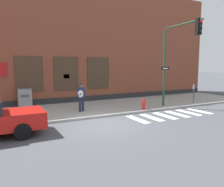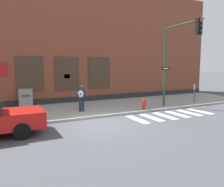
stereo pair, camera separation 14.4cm
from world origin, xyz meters
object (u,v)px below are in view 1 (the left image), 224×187
Objects in this scene: busker at (81,95)px; traffic_light at (177,51)px; parking_meter at (194,91)px; fire_hydrant at (144,104)px; utility_box at (25,98)px.

traffic_light is at bearing -18.88° from busker.
traffic_light reaches higher than busker.
traffic_light is at bearing -160.68° from parking_meter.
parking_meter is 2.05× the size of fire_hydrant.
traffic_light reaches higher than parking_meter.
busker is 4.02m from fire_hydrant.
fire_hydrant is at bearing 158.29° from traffic_light.
parking_meter is 12.09m from utility_box.
traffic_light is 4.01m from parking_meter.
busker reaches higher than utility_box.
parking_meter is at bearing -20.14° from utility_box.
utility_box is at bearing 159.86° from parking_meter.
utility_box is (-2.90, 3.17, -0.38)m from busker.
traffic_light is 4.36× the size of utility_box.
fire_hydrant is (-1.92, 0.77, -3.38)m from traffic_light.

